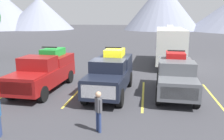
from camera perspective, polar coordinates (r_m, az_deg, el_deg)
ground_plane at (r=14.93m, az=-0.19°, el=-4.79°), size 240.00×240.00×0.00m
pickup_truck_a at (r=15.43m, az=-15.74°, el=-0.13°), size 2.41×5.82×2.58m
pickup_truck_b at (r=14.06m, az=-0.31°, el=-0.73°), size 2.35×5.59×2.66m
pickup_truck_c at (r=14.39m, az=14.91°, el=-1.14°), size 2.40×5.35×2.49m
lot_stripe_a at (r=16.26m, az=-21.73°, el=-4.23°), size 0.12×5.50×0.01m
lot_stripe_b at (r=14.73m, az=-8.21°, el=-5.15°), size 0.12×5.50×0.01m
lot_stripe_c at (r=14.16m, az=7.39°, el=-5.85°), size 0.12×5.50×0.01m
lot_stripe_d at (r=14.68m, az=23.08°, el=-6.12°), size 0.12×5.50×0.01m
camper_trailer_a at (r=23.11m, az=13.55°, el=5.98°), size 2.79×9.15×3.68m
person_c at (r=9.43m, az=-3.24°, el=-9.22°), size 0.31×0.31×1.66m
mountain_ridge at (r=82.91m, az=11.69°, el=14.02°), size 136.79×38.83×15.79m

